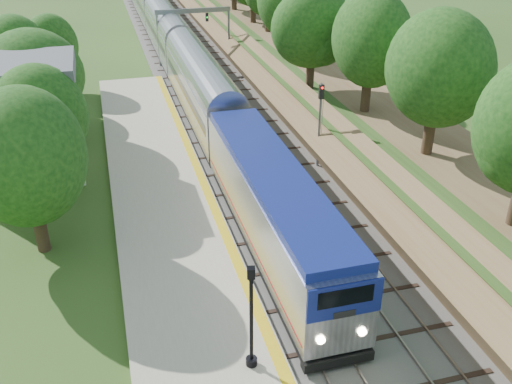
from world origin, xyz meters
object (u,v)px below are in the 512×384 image
object	(u,v)px
signal_gantry	(193,21)
train	(168,37)
signal_farside	(320,117)
station_building	(16,119)
lamppost_far	(251,324)

from	to	relation	value
signal_gantry	train	world-z (taller)	signal_gantry
train	signal_farside	xyz separation A→B (m)	(6.20, -33.15, 1.46)
station_building	train	xyz separation A→B (m)	(14.00, 28.73, -1.69)
lamppost_far	signal_gantry	bearing A→B (deg)	82.79
signal_gantry	lamppost_far	world-z (taller)	signal_gantry
train	signal_farside	distance (m)	33.76
station_building	train	distance (m)	32.00
signal_farside	station_building	bearing A→B (deg)	167.65
lamppost_far	train	bearing A→B (deg)	86.06
signal_gantry	signal_farside	bearing A→B (deg)	-82.77
train	signal_farside	bearing A→B (deg)	-79.41
train	signal_farside	size ratio (longest dim) A/B	17.34
train	station_building	bearing A→B (deg)	-115.98
signal_gantry	lamppost_far	xyz separation A→B (m)	(-5.98, -47.25, -2.26)
station_building	lamppost_far	world-z (taller)	station_building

